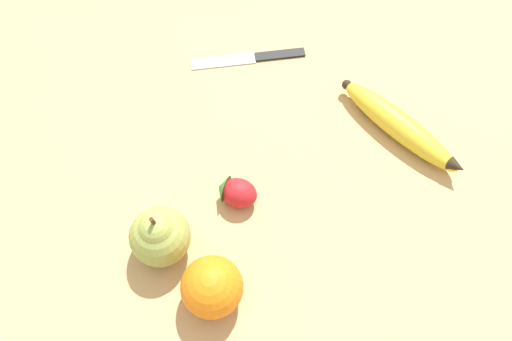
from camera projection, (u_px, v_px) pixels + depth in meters
The scene contains 6 objects.
ground_plane at pixel (282, 98), 0.76m from camera, with size 3.00×3.00×0.00m, color tan.
banana at pixel (400, 126), 0.72m from camera, with size 0.21×0.11×0.04m.
orange at pixel (212, 287), 0.59m from camera, with size 0.08×0.08×0.08m.
pear at pixel (160, 235), 0.61m from camera, with size 0.08×0.08×0.10m.
strawberry at pixel (236, 192), 0.67m from camera, with size 0.06×0.07×0.04m.
paring_knife at pixel (253, 57), 0.80m from camera, with size 0.06×0.18×0.01m.
Camera 1 is at (0.41, -0.20, 0.62)m, focal length 35.00 mm.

